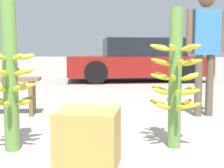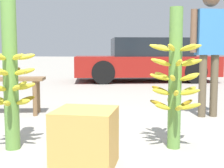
{
  "view_description": "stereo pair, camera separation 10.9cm",
  "coord_description": "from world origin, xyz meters",
  "px_view_note": "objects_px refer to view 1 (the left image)",
  "views": [
    {
      "loc": [
        0.54,
        -2.35,
        0.9
      ],
      "look_at": [
        0.13,
        0.59,
        0.57
      ],
      "focal_mm": 50.0,
      "sensor_mm": 36.0,
      "label": 1
    },
    {
      "loc": [
        0.64,
        -2.33,
        0.9
      ],
      "look_at": [
        0.13,
        0.59,
        0.57
      ],
      "focal_mm": 50.0,
      "sensor_mm": 36.0,
      "label": 2
    }
  ],
  "objects_px": {
    "banana_stalk_left": "(10,77)",
    "banana_stalk_center": "(175,78)",
    "produce_crate": "(89,139)",
    "vendor_person": "(205,40)",
    "parked_car": "(139,60)"
  },
  "relations": [
    {
      "from": "banana_stalk_center",
      "to": "parked_car",
      "type": "height_order",
      "value": "banana_stalk_center"
    },
    {
      "from": "vendor_person",
      "to": "parked_car",
      "type": "distance_m",
      "value": 4.94
    },
    {
      "from": "banana_stalk_left",
      "to": "vendor_person",
      "type": "relative_size",
      "value": 0.8
    },
    {
      "from": "banana_stalk_left",
      "to": "parked_car",
      "type": "height_order",
      "value": "banana_stalk_left"
    },
    {
      "from": "vendor_person",
      "to": "produce_crate",
      "type": "bearing_deg",
      "value": 42.45
    },
    {
      "from": "banana_stalk_center",
      "to": "produce_crate",
      "type": "distance_m",
      "value": 1.0
    },
    {
      "from": "banana_stalk_left",
      "to": "banana_stalk_center",
      "type": "bearing_deg",
      "value": 11.1
    },
    {
      "from": "banana_stalk_left",
      "to": "vendor_person",
      "type": "bearing_deg",
      "value": 42.29
    },
    {
      "from": "banana_stalk_center",
      "to": "vendor_person",
      "type": "relative_size",
      "value": 0.76
    },
    {
      "from": "produce_crate",
      "to": "vendor_person",
      "type": "bearing_deg",
      "value": 60.73
    },
    {
      "from": "parked_car",
      "to": "banana_stalk_left",
      "type": "bearing_deg",
      "value": 159.06
    },
    {
      "from": "banana_stalk_center",
      "to": "parked_car",
      "type": "distance_m",
      "value": 6.29
    },
    {
      "from": "banana_stalk_left",
      "to": "produce_crate",
      "type": "distance_m",
      "value": 0.94
    },
    {
      "from": "parked_car",
      "to": "produce_crate",
      "type": "distance_m",
      "value": 6.86
    },
    {
      "from": "banana_stalk_left",
      "to": "banana_stalk_center",
      "type": "xyz_separation_m",
      "value": [
        1.45,
        0.28,
        -0.02
      ]
    }
  ]
}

